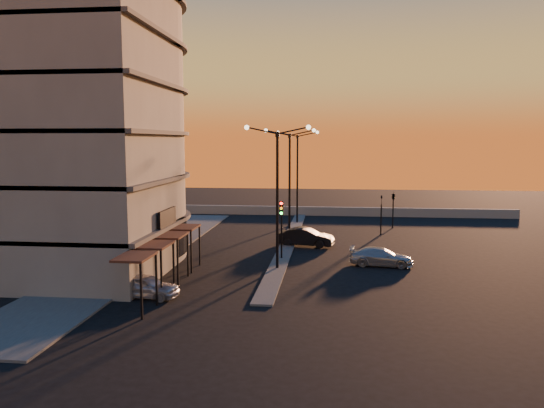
{
  "coord_description": "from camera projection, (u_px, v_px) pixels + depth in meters",
  "views": [
    {
      "loc": [
        3.53,
        -34.21,
        8.48
      ],
      "look_at": [
        -1.15,
        7.09,
        3.52
      ],
      "focal_mm": 35.0,
      "sensor_mm": 36.0,
      "label": 1
    }
  ],
  "objects": [
    {
      "name": "ground",
      "position": [
        277.0,
        269.0,
        35.16
      ],
      "size": [
        120.0,
        120.0,
        0.0
      ],
      "primitive_type": "plane",
      "color": "black",
      "rests_on": "ground"
    },
    {
      "name": "sidewalk_west",
      "position": [
        145.0,
        252.0,
        40.27
      ],
      "size": [
        5.0,
        40.0,
        0.12
      ],
      "primitive_type": "cube",
      "color": "#454543",
      "rests_on": "ground"
    },
    {
      "name": "median",
      "position": [
        289.0,
        241.0,
        45.02
      ],
      "size": [
        1.2,
        36.0,
        0.12
      ],
      "primitive_type": "cube",
      "color": "#454543",
      "rests_on": "ground"
    },
    {
      "name": "parapet",
      "position": [
        318.0,
        211.0,
        60.53
      ],
      "size": [
        44.0,
        0.5,
        1.0
      ],
      "primitive_type": "cube",
      "color": "gray",
      "rests_on": "ground"
    },
    {
      "name": "building",
      "position": [
        69.0,
        89.0,
        35.34
      ],
      "size": [
        14.35,
        17.08,
        25.0
      ],
      "color": "slate",
      "rests_on": "ground"
    },
    {
      "name": "streetlamp_near",
      "position": [
        277.0,
        186.0,
        34.49
      ],
      "size": [
        4.32,
        0.32,
        9.51
      ],
      "color": "black",
      "rests_on": "ground"
    },
    {
      "name": "streetlamp_mid",
      "position": [
        290.0,
        176.0,
        44.36
      ],
      "size": [
        4.32,
        0.32,
        9.51
      ],
      "color": "black",
      "rests_on": "ground"
    },
    {
      "name": "streetlamp_far",
      "position": [
        297.0,
        169.0,
        54.23
      ],
      "size": [
        4.32,
        0.32,
        9.51
      ],
      "color": "black",
      "rests_on": "ground"
    },
    {
      "name": "traffic_light_main",
      "position": [
        281.0,
        220.0,
        37.65
      ],
      "size": [
        0.28,
        0.44,
        4.25
      ],
      "color": "black",
      "rests_on": "ground"
    },
    {
      "name": "signal_east_a",
      "position": [
        381.0,
        214.0,
        47.85
      ],
      "size": [
        0.13,
        0.16,
        3.6
      ],
      "color": "black",
      "rests_on": "ground"
    },
    {
      "name": "signal_east_b",
      "position": [
        393.0,
        197.0,
        51.49
      ],
      "size": [
        0.42,
        1.99,
        3.6
      ],
      "color": "black",
      "rests_on": "ground"
    },
    {
      "name": "car_hatchback",
      "position": [
        145.0,
        286.0,
        28.82
      ],
      "size": [
        3.92,
        1.98,
        1.28
      ],
      "primitive_type": "imported",
      "rotation": [
        0.0,
        0.0,
        1.44
      ],
      "color": "silver",
      "rests_on": "ground"
    },
    {
      "name": "car_sedan",
      "position": [
        306.0,
        237.0,
        42.86
      ],
      "size": [
        4.71,
        2.37,
        1.48
      ],
      "primitive_type": "imported",
      "rotation": [
        0.0,
        0.0,
        1.38
      ],
      "color": "black",
      "rests_on": "ground"
    },
    {
      "name": "car_wagon",
      "position": [
        381.0,
        257.0,
        36.14
      ],
      "size": [
        4.44,
        2.2,
        1.24
      ],
      "primitive_type": "imported",
      "rotation": [
        0.0,
        0.0,
        1.46
      ],
      "color": "#A6AAAE",
      "rests_on": "ground"
    }
  ]
}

